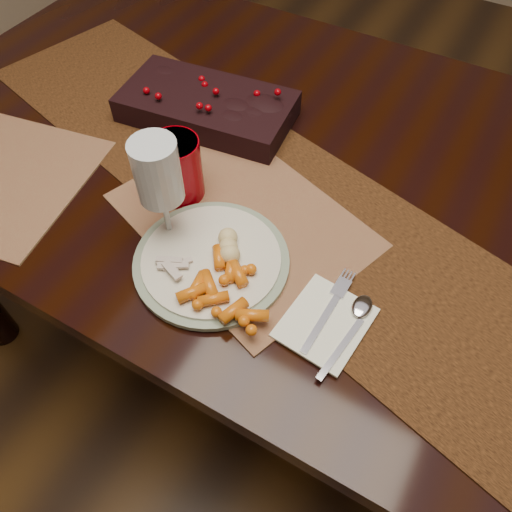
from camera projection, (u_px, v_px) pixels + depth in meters
The scene contains 14 objects.
floor at pixel (294, 345), 1.56m from camera, with size 5.00×5.00×0.00m, color black.
dining_table at pixel (303, 277), 1.26m from camera, with size 1.80×1.00×0.75m, color black.
table_runner at pixel (308, 225), 0.87m from camera, with size 1.64×0.34×0.00m, color #533408.
centerpiece at pixel (207, 103), 1.02m from camera, with size 0.35×0.18×0.07m, color black, non-canonical shape.
placemat_main at pixel (242, 220), 0.88m from camera, with size 0.43×0.31×0.00m, color brown.
dinner_plate at pixel (211, 260), 0.82m from camera, with size 0.26×0.26×0.01m, color beige.
baby_carrots at pixel (232, 288), 0.76m from camera, with size 0.12×0.10×0.02m, color #D3600D, non-canonical shape.
mashed_potatoes at pixel (231, 240), 0.81m from camera, with size 0.08×0.07×0.04m, color beige, non-canonical shape.
turkey_shreds at pixel (172, 262), 0.79m from camera, with size 0.08×0.07×0.02m, color beige, non-canonical shape.
napkin at pixel (325, 322), 0.75m from camera, with size 0.12×0.13×0.00m, color white.
fork at pixel (326, 314), 0.76m from camera, with size 0.02×0.15×0.00m, color silver, non-canonical shape.
spoon at pixel (348, 335), 0.74m from camera, with size 0.03×0.15×0.00m, color silver, non-canonical shape.
red_cup at pixel (178, 169), 0.87m from camera, with size 0.09×0.09×0.12m, color #870008.
wine_glass at pixel (162, 194), 0.78m from camera, with size 0.07×0.07×0.20m, color #B0BFC8, non-canonical shape.
Camera 1 is at (0.25, -0.68, 1.42)m, focal length 35.00 mm.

